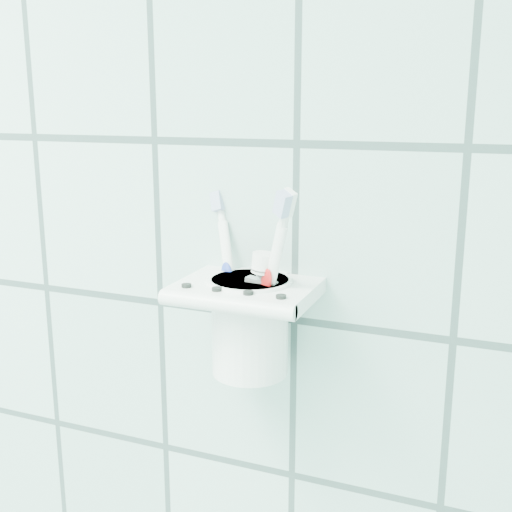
{
  "coord_description": "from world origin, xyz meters",
  "views": [
    {
      "loc": [
        0.88,
        0.57,
        1.48
      ],
      "look_at": [
        0.66,
        1.1,
        1.34
      ],
      "focal_mm": 45.0,
      "sensor_mm": 36.0,
      "label": 1
    }
  ],
  "objects_px": {
    "holder_bracket": "(247,291)",
    "toothpaste_tube": "(253,302)",
    "toothbrush_pink": "(240,278)",
    "toothbrush_orange": "(253,265)",
    "cup": "(250,322)",
    "toothbrush_blue": "(252,263)"
  },
  "relations": [
    {
      "from": "holder_bracket",
      "to": "toothbrush_pink",
      "type": "bearing_deg",
      "value": -158.02
    },
    {
      "from": "toothbrush_pink",
      "to": "toothpaste_tube",
      "type": "height_order",
      "value": "toothbrush_pink"
    },
    {
      "from": "toothbrush_orange",
      "to": "toothpaste_tube",
      "type": "xyz_separation_m",
      "value": [
        0.01,
        -0.03,
        -0.03
      ]
    },
    {
      "from": "cup",
      "to": "toothbrush_pink",
      "type": "bearing_deg",
      "value": -136.71
    },
    {
      "from": "toothbrush_orange",
      "to": "toothpaste_tube",
      "type": "bearing_deg",
      "value": -39.55
    },
    {
      "from": "cup",
      "to": "toothbrush_pink",
      "type": "height_order",
      "value": "toothbrush_pink"
    },
    {
      "from": "holder_bracket",
      "to": "toothpaste_tube",
      "type": "relative_size",
      "value": 1.09
    },
    {
      "from": "holder_bracket",
      "to": "toothbrush_blue",
      "type": "xyz_separation_m",
      "value": [
        0.0,
        0.01,
        0.03
      ]
    },
    {
      "from": "toothpaste_tube",
      "to": "toothbrush_pink",
      "type": "bearing_deg",
      "value": -178.64
    },
    {
      "from": "holder_bracket",
      "to": "cup",
      "type": "xyz_separation_m",
      "value": [
        0.0,
        0.0,
        -0.03
      ]
    },
    {
      "from": "cup",
      "to": "toothbrush_blue",
      "type": "distance_m",
      "value": 0.06
    },
    {
      "from": "cup",
      "to": "toothbrush_pink",
      "type": "relative_size",
      "value": 0.55
    },
    {
      "from": "toothpaste_tube",
      "to": "holder_bracket",
      "type": "bearing_deg",
      "value": 159.22
    },
    {
      "from": "holder_bracket",
      "to": "toothbrush_pink",
      "type": "height_order",
      "value": "toothbrush_pink"
    },
    {
      "from": "cup",
      "to": "toothbrush_pink",
      "type": "distance_m",
      "value": 0.05
    },
    {
      "from": "holder_bracket",
      "to": "cup",
      "type": "height_order",
      "value": "same"
    },
    {
      "from": "holder_bracket",
      "to": "toothpaste_tube",
      "type": "xyz_separation_m",
      "value": [
        0.01,
        -0.0,
        -0.01
      ]
    },
    {
      "from": "cup",
      "to": "toothpaste_tube",
      "type": "distance_m",
      "value": 0.03
    },
    {
      "from": "holder_bracket",
      "to": "toothbrush_pink",
      "type": "xyz_separation_m",
      "value": [
        -0.01,
        -0.0,
        0.01
      ]
    },
    {
      "from": "cup",
      "to": "toothbrush_orange",
      "type": "bearing_deg",
      "value": 100.37
    },
    {
      "from": "toothbrush_blue",
      "to": "toothbrush_orange",
      "type": "xyz_separation_m",
      "value": [
        -0.0,
        0.01,
        -0.0
      ]
    },
    {
      "from": "toothbrush_pink",
      "to": "toothbrush_orange",
      "type": "relative_size",
      "value": 0.91
    }
  ]
}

